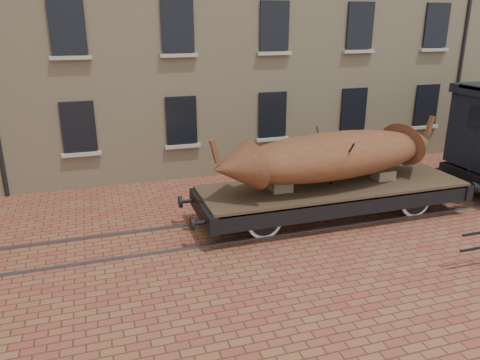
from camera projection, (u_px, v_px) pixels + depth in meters
name	position (u px, v px, depth m)	size (l,w,h in m)	color
ground	(302.00, 221.00, 13.69)	(90.00, 90.00, 0.00)	brown
rail_track	(302.00, 220.00, 13.68)	(30.00, 1.52, 0.06)	#59595E
flatcar_wagon	(333.00, 191.00, 13.71)	(8.84, 2.40, 1.33)	brown
iron_boat	(333.00, 155.00, 13.33)	(7.47, 2.82, 1.76)	brown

